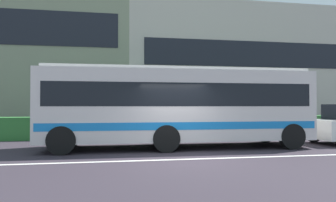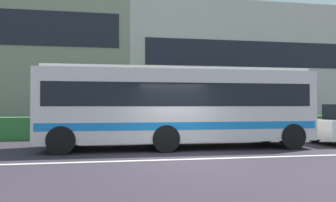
{
  "view_description": "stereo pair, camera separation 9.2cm",
  "coord_description": "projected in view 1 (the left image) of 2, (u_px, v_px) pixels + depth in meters",
  "views": [
    {
      "loc": [
        -2.03,
        -9.16,
        1.71
      ],
      "look_at": [
        -0.06,
        2.76,
        1.89
      ],
      "focal_mm": 31.59,
      "sensor_mm": 36.0,
      "label": 1
    },
    {
      "loc": [
        -1.94,
        -9.18,
        1.71
      ],
      "look_at": [
        -0.06,
        2.76,
        1.89
      ],
      "focal_mm": 31.59,
      "sensor_mm": 36.0,
      "label": 2
    }
  ],
  "objects": [
    {
      "name": "apartment_block_left",
      "position": [
        5.0,
        52.0,
        23.24
      ],
      "size": [
        19.06,
        9.0,
        11.78
      ],
      "color": "gray",
      "rests_on": "ground_plane"
    },
    {
      "name": "transit_bus",
      "position": [
        178.0,
        104.0,
        11.99
      ],
      "size": [
        10.68,
        2.63,
        3.18
      ],
      "color": "beige",
      "rests_on": "ground_plane"
    },
    {
      "name": "hedge_row_far",
      "position": [
        170.0,
        127.0,
        15.97
      ],
      "size": [
        23.34,
        1.1,
        1.13
      ],
      "primitive_type": "cube",
      "color": "#2F7031",
      "rests_on": "ground_plane"
    },
    {
      "name": "apartment_block_right",
      "position": [
        270.0,
        72.0,
        26.87
      ],
      "size": [
        25.8,
        9.0,
        9.52
      ],
      "color": "#B6B0A1",
      "rests_on": "ground_plane"
    },
    {
      "name": "lane_centre_line",
      "position": [
        184.0,
        159.0,
        9.34
      ],
      "size": [
        60.0,
        0.16,
        0.01
      ],
      "primitive_type": "cube",
      "color": "silver",
      "rests_on": "ground_plane"
    },
    {
      "name": "ground_plane",
      "position": [
        184.0,
        159.0,
        9.34
      ],
      "size": [
        160.0,
        160.0,
        0.0
      ],
      "primitive_type": "plane",
      "color": "#302931"
    }
  ]
}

